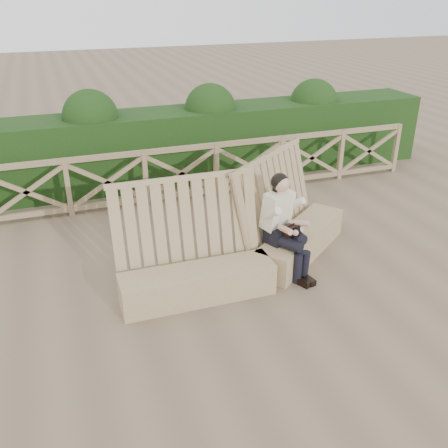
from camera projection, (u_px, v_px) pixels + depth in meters
name	position (u px, v px, depth m)	size (l,w,h in m)	color
ground	(249.00, 291.00, 7.00)	(60.00, 60.00, 0.00)	brown
bench	(250.00, 248.00, 7.29)	(3.92, 1.91, 1.58)	olive
woman	(284.00, 222.00, 7.19)	(0.61, 0.99, 1.51)	black
guardrail	(181.00, 173.00, 9.73)	(10.10, 0.09, 1.10)	#866B4E
hedge	(166.00, 147.00, 10.66)	(12.00, 1.20, 1.50)	black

